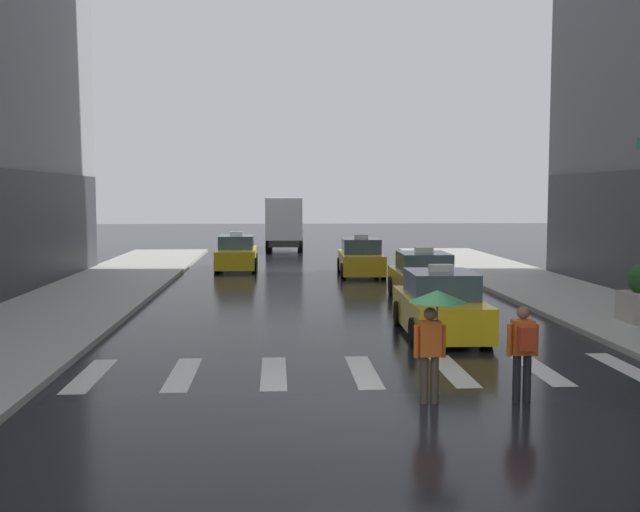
% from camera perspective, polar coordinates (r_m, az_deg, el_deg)
% --- Properties ---
extents(ground_plane, '(160.00, 160.00, 0.00)m').
position_cam_1_polar(ground_plane, '(12.23, 5.04, -12.14)').
color(ground_plane, black).
extents(crosswalk_markings, '(11.30, 2.80, 0.01)m').
position_cam_1_polar(crosswalk_markings, '(15.09, 3.36, -8.84)').
color(crosswalk_markings, silver).
rests_on(crosswalk_markings, ground).
extents(taxi_lead, '(2.01, 4.58, 1.80)m').
position_cam_1_polar(taxi_lead, '(19.07, 9.19, -3.84)').
color(taxi_lead, yellow).
rests_on(taxi_lead, ground).
extents(taxi_second, '(2.00, 4.57, 1.80)m').
position_cam_1_polar(taxi_second, '(25.10, 7.93, -1.77)').
color(taxi_second, gold).
rests_on(taxi_second, ground).
extents(taxi_third, '(2.03, 4.59, 1.80)m').
position_cam_1_polar(taxi_third, '(32.88, 3.15, -0.20)').
color(taxi_third, gold).
rests_on(taxi_third, ground).
extents(taxi_fourth, '(1.94, 4.55, 1.80)m').
position_cam_1_polar(taxi_fourth, '(35.53, -6.42, 0.14)').
color(taxi_fourth, yellow).
rests_on(taxi_fourth, ground).
extents(box_truck, '(2.40, 7.58, 3.35)m').
position_cam_1_polar(box_truck, '(47.13, -2.75, 2.66)').
color(box_truck, '#2D2D2D').
rests_on(box_truck, ground).
extents(pedestrian_with_umbrella, '(0.96, 0.96, 1.94)m').
position_cam_1_polar(pedestrian_with_umbrella, '(12.70, 8.80, -4.52)').
color(pedestrian_with_umbrella, '#473D33').
rests_on(pedestrian_with_umbrella, ground).
extents(pedestrian_with_backpack, '(0.55, 0.43, 1.65)m').
position_cam_1_polar(pedestrian_with_backpack, '(13.18, 15.34, -6.70)').
color(pedestrian_with_backpack, black).
rests_on(pedestrian_with_backpack, ground).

